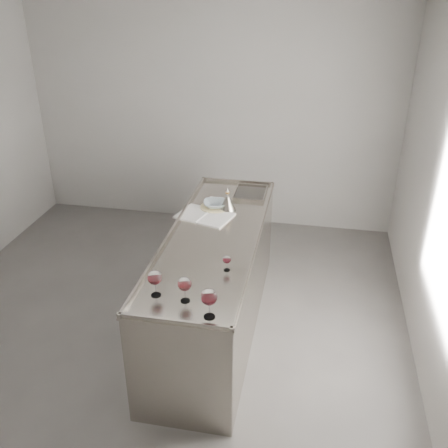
% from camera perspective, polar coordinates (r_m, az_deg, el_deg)
% --- Properties ---
extents(room_shell, '(4.54, 5.04, 2.84)m').
position_cam_1_polar(room_shell, '(3.86, -9.45, 3.27)').
color(room_shell, '#4F4C4A').
rests_on(room_shell, ground).
extents(counter, '(0.77, 2.42, 0.97)m').
position_cam_1_polar(counter, '(4.44, -1.10, -6.66)').
color(counter, gray).
rests_on(counter, ground).
extents(wine_glass_left, '(0.10, 0.10, 0.20)m').
position_cam_1_polar(wine_glass_left, '(3.42, -7.92, -6.15)').
color(wine_glass_left, white).
rests_on(wine_glass_left, counter).
extents(wine_glass_middle, '(0.09, 0.09, 0.19)m').
position_cam_1_polar(wine_glass_middle, '(3.34, -4.52, -6.91)').
color(wine_glass_middle, white).
rests_on(wine_glass_middle, counter).
extents(wine_glass_right, '(0.11, 0.11, 0.21)m').
position_cam_1_polar(wine_glass_right, '(3.18, -1.72, -8.41)').
color(wine_glass_right, white).
rests_on(wine_glass_right, counter).
extents(wine_glass_small, '(0.06, 0.06, 0.13)m').
position_cam_1_polar(wine_glass_small, '(3.68, 0.32, -4.13)').
color(wine_glass_small, white).
rests_on(wine_glass_small, counter).
extents(notebook, '(0.55, 0.45, 0.02)m').
position_cam_1_polar(notebook, '(4.52, -2.24, 0.96)').
color(notebook, white).
rests_on(notebook, counter).
extents(loose_paper_top, '(0.28, 0.35, 0.00)m').
position_cam_1_polar(loose_paper_top, '(4.75, -1.15, 2.27)').
color(loose_paper_top, silver).
rests_on(loose_paper_top, counter).
extents(trivet, '(0.29, 0.29, 0.02)m').
position_cam_1_polar(trivet, '(4.67, -1.06, 1.91)').
color(trivet, beige).
rests_on(trivet, counter).
extents(ceramic_bowl, '(0.25, 0.25, 0.05)m').
position_cam_1_polar(ceramic_bowl, '(4.65, -1.06, 2.31)').
color(ceramic_bowl, '#89989F').
rests_on(ceramic_bowl, trivet).
extents(wine_funnel, '(0.16, 0.16, 0.23)m').
position_cam_1_polar(wine_funnel, '(4.61, 0.41, 2.38)').
color(wine_funnel, gray).
rests_on(wine_funnel, counter).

